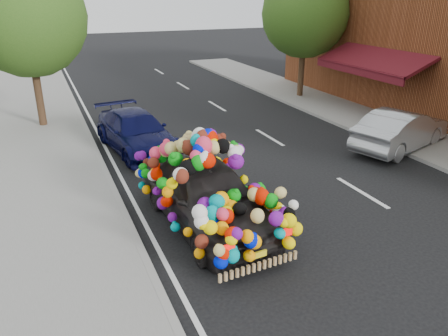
% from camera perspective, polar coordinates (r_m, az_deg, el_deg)
% --- Properties ---
extents(ground, '(100.00, 100.00, 0.00)m').
position_cam_1_polar(ground, '(10.15, 1.59, -6.61)').
color(ground, black).
rests_on(ground, ground).
extents(sidewalk, '(4.00, 60.00, 0.12)m').
position_cam_1_polar(sidewalk, '(9.42, -23.40, -10.69)').
color(sidewalk, gray).
rests_on(sidewalk, ground).
extents(kerb, '(0.15, 60.00, 0.13)m').
position_cam_1_polar(kerb, '(9.50, -11.56, -8.80)').
color(kerb, gray).
rests_on(kerb, ground).
extents(footpath_far, '(3.00, 40.00, 0.12)m').
position_cam_1_polar(footpath_far, '(16.98, 23.11, 3.85)').
color(footpath_far, gray).
rests_on(footpath_far, ground).
extents(lane_markings, '(6.00, 50.00, 0.01)m').
position_cam_1_polar(lane_markings, '(11.95, 17.52, -3.02)').
color(lane_markings, silver).
rests_on(lane_markings, ground).
extents(tree_near_sidewalk, '(4.20, 4.20, 6.13)m').
position_cam_1_polar(tree_near_sidewalk, '(17.59, -24.42, 17.50)').
color(tree_near_sidewalk, '#332114').
rests_on(tree_near_sidewalk, ground).
extents(tree_far_b, '(4.00, 4.00, 5.90)m').
position_cam_1_polar(tree_far_b, '(21.58, 10.53, 19.17)').
color(tree_far_b, '#332114').
rests_on(tree_far_b, ground).
extents(plush_art_car, '(2.44, 4.71, 2.14)m').
position_cam_1_polar(plush_art_car, '(9.45, -2.38, -1.49)').
color(plush_art_car, black).
rests_on(plush_art_car, ground).
extents(navy_sedan, '(2.32, 4.50, 1.25)m').
position_cam_1_polar(navy_sedan, '(14.51, -11.39, 4.64)').
color(navy_sedan, black).
rests_on(navy_sedan, ground).
extents(silver_hatchback, '(4.24, 2.58, 1.32)m').
position_cam_1_polar(silver_hatchback, '(15.46, 22.12, 4.66)').
color(silver_hatchback, '#A2A3A8').
rests_on(silver_hatchback, ground).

